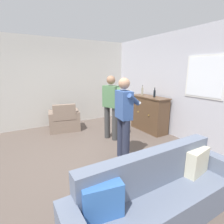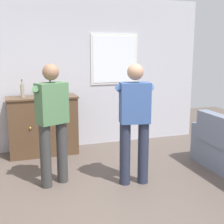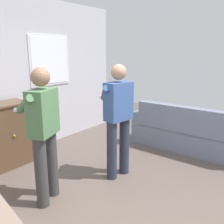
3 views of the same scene
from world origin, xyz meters
The scene contains 10 objects.
ground centered at (0.00, 0.00, 0.00)m, with size 10.40×10.40×0.00m, color brown.
wall_back_with_window centered at (0.02, 2.66, 1.41)m, with size 5.20×0.15×2.80m.
wall_side_left centered at (-2.66, 0.00, 1.40)m, with size 0.12×5.20×2.80m, color beige.
couch centered at (2.00, 0.12, 0.34)m, with size 0.57×2.30×0.89m.
armchair centered at (-1.90, 0.08, 0.29)m, with size 0.80×0.99×0.85m.
sideboard_cabinet centered at (-0.59, 2.30, 0.53)m, with size 1.22×0.49×1.05m.
bottle_wine_green centered at (-0.91, 2.27, 1.17)m, with size 0.06×0.06×0.31m.
bottle_liquor_amber centered at (-0.44, 2.32, 1.16)m, with size 0.06×0.06×0.28m.
person_standing_left centered at (-0.60, 0.98, 0.94)m, with size 0.52×0.52×1.68m.
person_standing_right centered at (0.47, 0.66, 0.94)m, with size 0.55×0.50×1.68m.
Camera 1 is at (3.24, -1.25, 1.83)m, focal length 28.00 mm.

